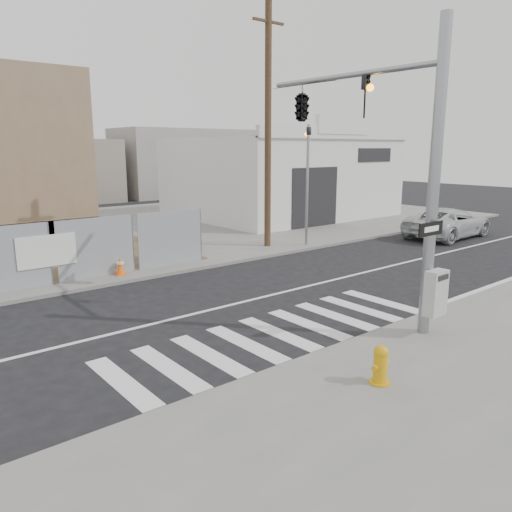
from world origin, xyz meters
TOP-DOWN VIEW (x-y plane):
  - ground at (0.00, 0.00)m, footprint 100.00×100.00m
  - sidewalk_far at (0.00, 14.00)m, footprint 50.00×20.00m
  - signal_pole at (2.49, -2.05)m, footprint 0.96×5.87m
  - far_signal_pole at (8.00, 4.60)m, footprint 0.16×0.20m
  - concrete_wall_right at (-0.50, 14.08)m, footprint 5.50×1.30m
  - auto_shop at (14.00, 12.97)m, footprint 12.00×10.20m
  - utility_pole_right at (6.50, 5.50)m, footprint 1.60×0.28m
  - fire_hydrant at (-0.43, -5.77)m, footprint 0.51×0.51m
  - suv at (15.24, 1.97)m, footprint 5.38×2.67m
  - traffic_cone_c at (-4.17, 5.49)m, footprint 0.41×0.41m
  - traffic_cone_d at (-0.71, 4.76)m, footprint 0.40×0.40m

SIDE VIEW (x-z plane):
  - ground at x=0.00m, z-range 0.00..0.00m
  - sidewalk_far at x=0.00m, z-range 0.00..0.12m
  - traffic_cone_c at x=-4.17m, z-range 0.11..0.74m
  - traffic_cone_d at x=-0.71m, z-range 0.11..0.76m
  - fire_hydrant at x=-0.43m, z-range 0.12..0.86m
  - suv at x=15.24m, z-range 0.00..1.46m
  - auto_shop at x=14.00m, z-range -0.44..5.51m
  - concrete_wall_right at x=-0.50m, z-range -0.62..7.38m
  - far_signal_pole at x=8.00m, z-range 0.68..6.28m
  - signal_pole at x=2.49m, z-range 1.28..8.28m
  - utility_pole_right at x=6.50m, z-range 0.20..10.20m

